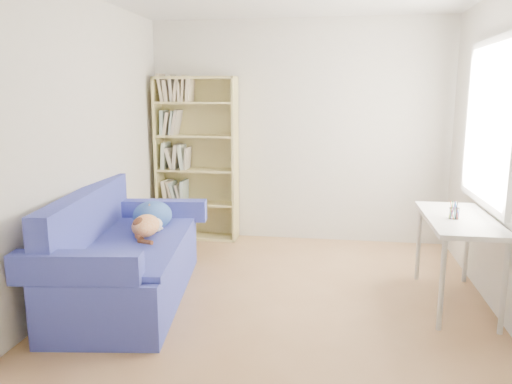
# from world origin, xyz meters

# --- Properties ---
(ground) EXTENTS (4.00, 4.00, 0.00)m
(ground) POSITION_xyz_m (0.00, 0.00, 0.00)
(ground) COLOR olive
(ground) RESTS_ON ground
(room_shell) EXTENTS (3.54, 4.04, 2.62)m
(room_shell) POSITION_xyz_m (0.10, 0.03, 1.64)
(room_shell) COLOR silver
(room_shell) RESTS_ON ground
(sofa) EXTENTS (1.15, 2.02, 0.94)m
(sofa) POSITION_xyz_m (-1.32, -0.04, 0.35)
(sofa) COLOR navy
(sofa) RESTS_ON ground
(bookshelf) EXTENTS (0.97, 0.30, 1.94)m
(bookshelf) POSITION_xyz_m (-1.20, 1.83, 0.89)
(bookshelf) COLOR tan
(bookshelf) RESTS_ON ground
(desk) EXTENTS (0.53, 1.16, 0.75)m
(desk) POSITION_xyz_m (1.46, 0.25, 0.67)
(desk) COLOR white
(desk) RESTS_ON ground
(pen_cup) EXTENTS (0.08, 0.08, 0.15)m
(pen_cup) POSITION_xyz_m (1.40, 0.19, 0.81)
(pen_cup) COLOR white
(pen_cup) RESTS_ON desk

